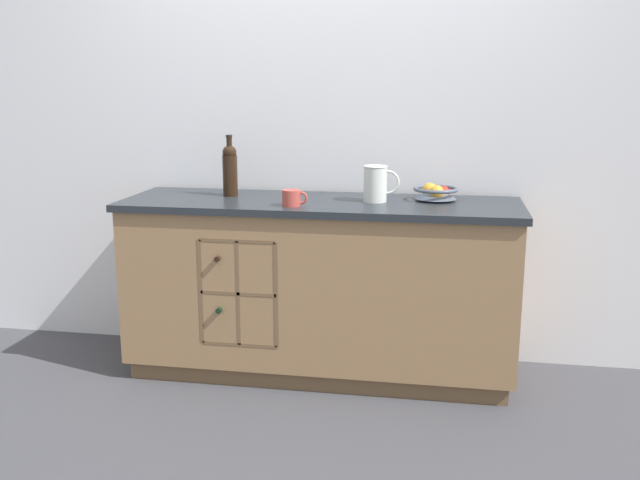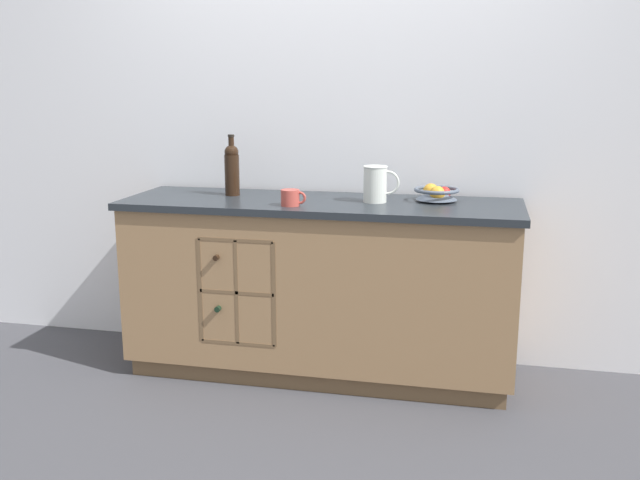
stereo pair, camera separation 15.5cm
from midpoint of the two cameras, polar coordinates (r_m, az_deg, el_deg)
name	(u,v)px [view 1 (the left image)]	position (r m, az deg, el deg)	size (l,w,h in m)	color
ground_plane	(320,371)	(3.77, -1.19, -10.47)	(14.00, 14.00, 0.00)	#424247
back_wall	(331,120)	(3.82, -0.25, 9.55)	(4.40, 0.06, 2.55)	white
kitchen_island	(319,287)	(3.62, -1.28, -3.79)	(1.97, 0.61, 0.90)	brown
fruit_bowl	(436,192)	(3.56, 8.01, 3.82)	(0.22, 0.22, 0.08)	#4C5666
white_pitcher	(376,183)	(3.49, 3.23, 4.58)	(0.18, 0.12, 0.18)	silver
ceramic_mug	(292,198)	(3.37, -3.56, 3.38)	(0.12, 0.09, 0.08)	#B7473D
standing_wine_bottle	(230,169)	(3.69, -8.42, 5.65)	(0.08, 0.08, 0.31)	black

